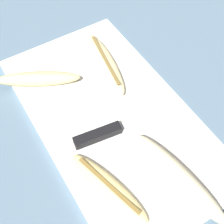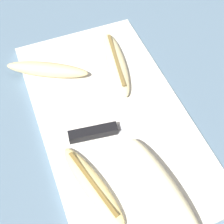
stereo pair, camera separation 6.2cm
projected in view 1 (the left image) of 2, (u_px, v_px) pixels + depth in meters
name	position (u px, v px, depth m)	size (l,w,h in m)	color
ground_plane	(112.00, 118.00, 0.64)	(4.00, 4.00, 0.00)	slate
cutting_board	(112.00, 116.00, 0.63)	(0.52, 0.29, 0.01)	white
knife	(107.00, 132.00, 0.59)	(0.05, 0.21, 0.02)	black
banana_mellow_near	(38.00, 79.00, 0.66)	(0.12, 0.17, 0.03)	beige
banana_pale_long	(179.00, 177.00, 0.53)	(0.21, 0.06, 0.04)	beige
banana_soft_right	(105.00, 63.00, 0.69)	(0.20, 0.07, 0.02)	beige
banana_golden_short	(109.00, 187.00, 0.53)	(0.18, 0.08, 0.02)	#EDD689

